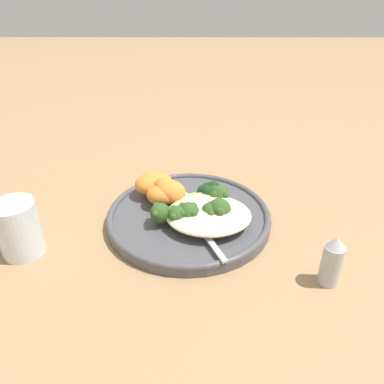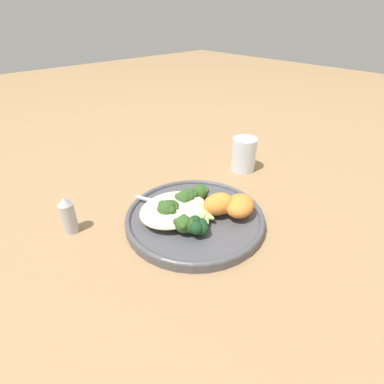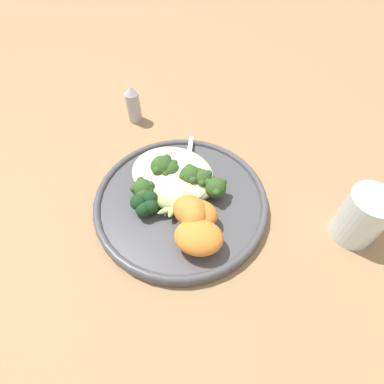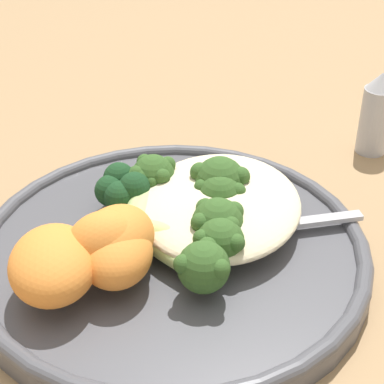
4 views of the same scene
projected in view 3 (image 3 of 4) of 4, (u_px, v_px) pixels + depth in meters
The scene contains 18 objects.
ground_plane at pixel (177, 203), 0.51m from camera, with size 4.00×4.00×0.00m, color #9E7A51.
plate at pixel (181, 201), 0.50m from camera, with size 0.29×0.29×0.02m.
quinoa_mound at pixel (172, 173), 0.50m from camera, with size 0.14×0.12×0.02m, color beige.
broccoli_stalk_0 at pixel (207, 192), 0.47m from camera, with size 0.08×0.10×0.03m.
broccoli_stalk_1 at pixel (196, 185), 0.48m from camera, with size 0.04×0.09×0.03m.
broccoli_stalk_2 at pixel (188, 182), 0.49m from camera, with size 0.04×0.10×0.04m.
broccoli_stalk_3 at pixel (171, 177), 0.49m from camera, with size 0.07×0.08×0.03m.
broccoli_stalk_4 at pixel (163, 171), 0.50m from camera, with size 0.09×0.09×0.04m.
broccoli_stalk_5 at pixel (151, 194), 0.47m from camera, with size 0.10×0.03×0.03m.
broccoli_stalk_6 at pixel (152, 198), 0.47m from camera, with size 0.08×0.03×0.03m.
sweet_potato_chunk_0 at pixel (199, 237), 0.42m from camera, with size 0.07×0.06×0.04m, color orange.
sweet_potato_chunk_1 at pixel (191, 211), 0.44m from camera, with size 0.06×0.05×0.04m, color orange.
sweet_potato_chunk_2 at pixel (198, 214), 0.45m from camera, with size 0.06×0.05×0.04m, color orange.
sweet_potato_chunk_3 at pixel (193, 215), 0.44m from camera, with size 0.05×0.04×0.05m, color orange.
kale_tuft at pixel (145, 203), 0.46m from camera, with size 0.04×0.04×0.03m.
spoon at pixel (187, 164), 0.53m from camera, with size 0.06×0.10×0.01m.
water_glass at pixel (362, 217), 0.44m from camera, with size 0.06×0.06×0.09m, color silver.
salt_shaker at pixel (133, 104), 0.61m from camera, with size 0.03×0.03×0.08m.
Camera 3 is at (0.17, -0.25, 0.41)m, focal length 28.00 mm.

